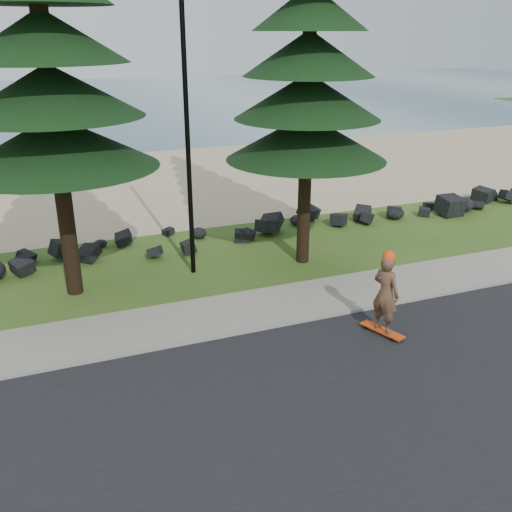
{
  "coord_description": "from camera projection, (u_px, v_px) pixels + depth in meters",
  "views": [
    {
      "loc": [
        -4.0,
        -12.46,
        6.93
      ],
      "look_at": [
        0.82,
        0.0,
        1.6
      ],
      "focal_mm": 40.0,
      "sensor_mm": 36.0,
      "label": 1
    }
  ],
  "objects": [
    {
      "name": "kerb",
      "position": [
        238.0,
        332.0,
        13.9
      ],
      "size": [
        160.0,
        0.2,
        0.1
      ],
      "primitive_type": "cube",
      "color": "gray",
      "rests_on": "ground"
    },
    {
      "name": "skateboarder",
      "position": [
        386.0,
        294.0,
        13.5
      ],
      "size": [
        0.68,
        1.19,
        2.17
      ],
      "rotation": [
        0.0,
        0.0,
        1.93
      ],
      "color": "#DA3E0C",
      "rests_on": "ground"
    },
    {
      "name": "road",
      "position": [
        301.0,
        421.0,
        10.8
      ],
      "size": [
        160.0,
        7.0,
        0.02
      ],
      "primitive_type": "cube",
      "color": "black",
      "rests_on": "ground"
    },
    {
      "name": "sidewalk",
      "position": [
        224.0,
        313.0,
        14.86
      ],
      "size": [
        160.0,
        2.0,
        0.08
      ],
      "primitive_type": "cube",
      "color": "gray",
      "rests_on": "ground"
    },
    {
      "name": "ground",
      "position": [
        226.0,
        318.0,
        14.7
      ],
      "size": [
        160.0,
        160.0,
        0.0
      ],
      "primitive_type": "plane",
      "color": "#2C5119",
      "rests_on": "ground"
    },
    {
      "name": "beach_sand",
      "position": [
        131.0,
        185.0,
        27.26
      ],
      "size": [
        160.0,
        15.0,
        0.01
      ],
      "primitive_type": "cube",
      "color": "tan",
      "rests_on": "ground"
    },
    {
      "name": "ocean",
      "position": [
        71.0,
        101.0,
        58.87
      ],
      "size": [
        160.0,
        58.0,
        0.01
      ],
      "primitive_type": "cube",
      "color": "#40657B",
      "rests_on": "ground"
    },
    {
      "name": "seawall_boulders",
      "position": [
        175.0,
        246.0,
        19.55
      ],
      "size": [
        60.0,
        2.4,
        1.1
      ],
      "primitive_type": null,
      "color": "black",
      "rests_on": "ground"
    },
    {
      "name": "lamp_post",
      "position": [
        187.0,
        136.0,
        15.94
      ],
      "size": [
        0.25,
        0.14,
        8.14
      ],
      "color": "black",
      "rests_on": "ground"
    }
  ]
}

